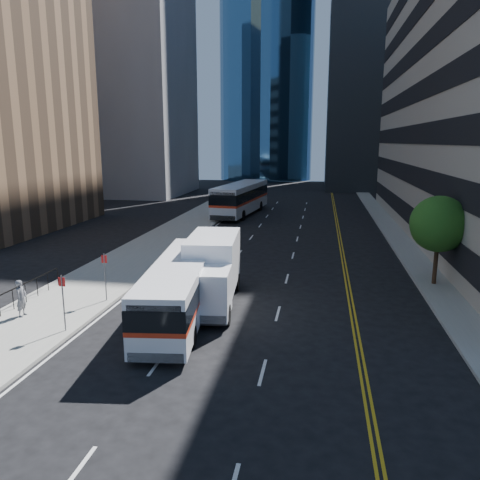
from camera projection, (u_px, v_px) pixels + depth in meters
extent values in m
plane|color=black|center=(263.00, 329.00, 20.92)|extent=(160.00, 160.00, 0.00)
cube|color=gray|center=(190.00, 224.00, 46.76)|extent=(5.00, 90.00, 0.15)
cube|color=gray|center=(392.00, 231.00, 43.50)|extent=(2.00, 90.00, 0.15)
cube|color=gray|center=(419.00, 13.00, 81.11)|extent=(30.00, 28.00, 60.00)
cube|color=gray|center=(126.00, 80.00, 72.11)|extent=(18.00, 18.00, 35.00)
cylinder|color=#332114|center=(435.00, 265.00, 26.87)|extent=(0.24, 0.24, 2.20)
sphere|color=#1B4914|center=(439.00, 224.00, 26.37)|extent=(3.20, 3.20, 3.20)
cube|color=white|center=(181.00, 302.00, 22.10)|extent=(3.54, 10.76, 0.97)
cube|color=red|center=(180.00, 290.00, 21.98)|extent=(3.57, 10.79, 0.19)
cube|color=black|center=(180.00, 280.00, 21.88)|extent=(3.57, 10.79, 0.79)
cube|color=white|center=(180.00, 267.00, 21.74)|extent=(3.54, 10.76, 0.44)
cylinder|color=black|center=(142.00, 335.00, 19.13)|extent=(0.37, 0.91, 0.88)
cylinder|color=black|center=(192.00, 336.00, 19.02)|extent=(0.37, 0.91, 0.88)
cylinder|color=black|center=(171.00, 290.00, 24.98)|extent=(0.37, 0.91, 0.88)
cylinder|color=black|center=(209.00, 291.00, 24.87)|extent=(0.37, 0.91, 0.88)
cube|color=silver|center=(241.00, 206.00, 53.50)|extent=(4.45, 13.76, 1.24)
cube|color=red|center=(241.00, 199.00, 53.34)|extent=(4.48, 13.78, 0.25)
cube|color=black|center=(241.00, 194.00, 53.22)|extent=(4.48, 13.78, 1.01)
cube|color=silver|center=(241.00, 186.00, 53.04)|extent=(4.45, 13.76, 0.56)
cylinder|color=black|center=(219.00, 214.00, 50.16)|extent=(0.46, 1.16, 1.13)
cylinder|color=black|center=(243.00, 215.00, 49.41)|extent=(0.46, 1.16, 1.13)
cylinder|color=black|center=(239.00, 205.00, 57.34)|extent=(0.46, 1.16, 1.13)
cylinder|color=black|center=(260.00, 206.00, 56.60)|extent=(0.46, 1.16, 1.13)
cube|color=white|center=(203.00, 292.00, 21.30)|extent=(2.64, 2.46, 2.14)
cube|color=black|center=(200.00, 290.00, 20.28)|extent=(2.24, 0.27, 1.12)
cube|color=white|center=(213.00, 260.00, 24.65)|extent=(2.89, 5.09, 2.65)
cube|color=black|center=(211.00, 294.00, 23.88)|extent=(2.47, 6.86, 0.25)
cylinder|color=black|center=(179.00, 314.00, 21.39)|extent=(0.38, 1.00, 0.98)
cylinder|color=black|center=(227.00, 315.00, 21.23)|extent=(0.38, 1.00, 0.98)
cylinder|color=black|center=(198.00, 281.00, 26.36)|extent=(0.38, 1.00, 0.98)
cylinder|color=black|center=(236.00, 282.00, 26.19)|extent=(0.38, 1.00, 0.98)
imported|color=#5A5C62|center=(21.00, 298.00, 21.89)|extent=(0.46, 0.67, 1.75)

